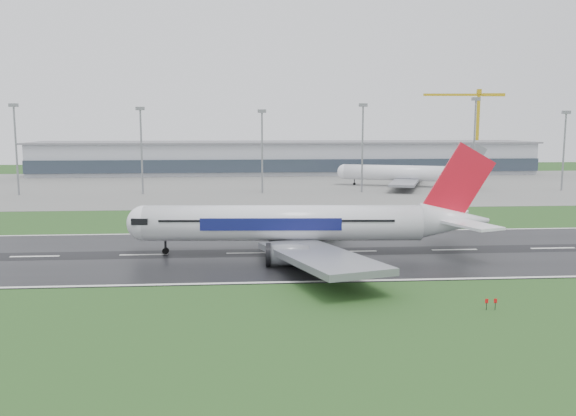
{
  "coord_description": "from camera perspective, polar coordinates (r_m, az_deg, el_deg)",
  "views": [
    {
      "loc": [
        -21.21,
        -113.01,
        24.62
      ],
      "look_at": [
        -11.82,
        12.0,
        7.0
      ],
      "focal_mm": 37.65,
      "sensor_mm": 36.0,
      "label": 1
    }
  ],
  "objects": [
    {
      "name": "floodmast_4",
      "position": [
        228.91,
        17.16,
        5.57
      ],
      "size": [
        0.64,
        0.64,
        32.67
      ],
      "primitive_type": "cylinder",
      "color": "gray",
      "rests_on": "ground"
    },
    {
      "name": "runway",
      "position": [
        117.58,
        6.21,
        -4.11
      ],
      "size": [
        400.0,
        45.0,
        0.1
      ],
      "primitive_type": "cube",
      "color": "black",
      "rests_on": "ground"
    },
    {
      "name": "floodmast_3",
      "position": [
        217.43,
        7.04,
        5.46
      ],
      "size": [
        0.64,
        0.64,
        30.42
      ],
      "primitive_type": "cylinder",
      "color": "gray",
      "rests_on": "ground"
    },
    {
      "name": "tower_crane",
      "position": [
        336.72,
        17.46,
        7.06
      ],
      "size": [
        42.94,
        5.2,
        42.48
      ],
      "primitive_type": null,
      "rotation": [
        0.0,
        0.0,
        -0.07
      ],
      "color": "#BC9914",
      "rests_on": "ground"
    },
    {
      "name": "apron",
      "position": [
        240.22,
        0.79,
        2.13
      ],
      "size": [
        400.0,
        130.0,
        0.08
      ],
      "primitive_type": "cube",
      "color": "slate",
      "rests_on": "ground"
    },
    {
      "name": "floodmast_1",
      "position": [
        216.1,
        -13.66,
        5.1
      ],
      "size": [
        0.64,
        0.64,
        29.07
      ],
      "primitive_type": "cylinder",
      "color": "gray",
      "rests_on": "ground"
    },
    {
      "name": "floodmast_5",
      "position": [
        243.37,
        24.59,
        4.78
      ],
      "size": [
        0.64,
        0.64,
        27.99
      ],
      "primitive_type": "cylinder",
      "color": "gray",
      "rests_on": "ground"
    },
    {
      "name": "terminal",
      "position": [
        299.26,
        -0.22,
        4.72
      ],
      "size": [
        240.0,
        36.0,
        15.0
      ],
      "primitive_type": "cube",
      "color": "#979AA2",
      "rests_on": "ground"
    },
    {
      "name": "main_airliner",
      "position": [
        113.04,
        1.96,
        0.64
      ],
      "size": [
        72.26,
        69.24,
        20.11
      ],
      "primitive_type": null,
      "rotation": [
        0.0,
        0.0,
        -0.07
      ],
      "color": "white",
      "rests_on": "runway"
    },
    {
      "name": "floodmast_2",
      "position": [
        213.38,
        -2.46,
        5.17
      ],
      "size": [
        0.64,
        0.64,
        28.24
      ],
      "primitive_type": "cylinder",
      "color": "gray",
      "rests_on": "ground"
    },
    {
      "name": "floodmast_0",
      "position": [
        226.76,
        -24.28,
        4.88
      ],
      "size": [
        0.64,
        0.64,
        30.11
      ],
      "primitive_type": "cylinder",
      "color": "gray",
      "rests_on": "ground"
    },
    {
      "name": "parked_airliner",
      "position": [
        240.19,
        11.14,
        4.02
      ],
      "size": [
        73.03,
        70.67,
        16.98
      ],
      "primitive_type": null,
      "rotation": [
        0.0,
        0.0,
        -0.35
      ],
      "color": "white",
      "rests_on": "apron"
    },
    {
      "name": "ground",
      "position": [
        117.59,
        6.21,
        -4.13
      ],
      "size": [
        520.0,
        520.0,
        0.0
      ],
      "primitive_type": "plane",
      "color": "#1F4519",
      "rests_on": "ground"
    }
  ]
}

